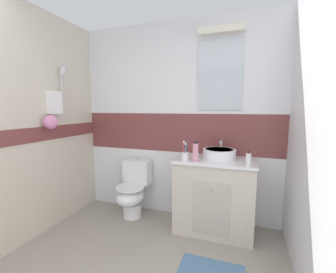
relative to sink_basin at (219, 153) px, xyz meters
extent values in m
cube|color=white|center=(-0.58, 0.26, -0.48)|extent=(3.20, 0.10, 0.85)
cube|color=brown|center=(-0.58, 0.26, 0.19)|extent=(3.20, 0.10, 0.50)
cube|color=white|center=(-0.58, 0.26, 1.02)|extent=(3.20, 0.10, 1.15)
cube|color=silver|center=(-0.04, 0.20, 0.90)|extent=(0.51, 0.02, 0.82)
cube|color=white|center=(-0.04, 0.16, 1.39)|extent=(0.52, 0.10, 0.08)
cube|color=beige|center=(-1.93, -0.99, 0.34)|extent=(0.10, 3.48, 2.50)
cube|color=brown|center=(-1.88, -0.99, 0.22)|extent=(0.01, 3.48, 0.16)
cube|color=white|center=(-1.83, -0.51, 0.57)|extent=(0.10, 0.14, 0.26)
cylinder|color=silver|center=(-1.85, -0.37, 0.76)|extent=(0.02, 0.02, 0.38)
cylinder|color=silver|center=(-1.81, -0.37, 0.95)|extent=(0.10, 0.07, 0.11)
sphere|color=pink|center=(-1.78, -0.62, 0.36)|extent=(0.16, 0.16, 0.16)
cube|color=beige|center=(-0.04, -0.03, -0.50)|extent=(0.86, 0.50, 0.82)
cube|color=white|center=(-0.04, -0.04, -0.07)|extent=(0.88, 0.52, 0.03)
cube|color=#B6AD9F|center=(-0.04, -0.29, -0.54)|extent=(0.39, 0.01, 0.57)
cylinder|color=silver|center=(-0.04, -0.30, -0.34)|extent=(0.02, 0.02, 0.03)
cylinder|color=white|center=(0.00, 0.00, 0.00)|extent=(0.37, 0.37, 0.11)
cylinder|color=#AFB1BA|center=(0.00, 0.00, 0.05)|extent=(0.30, 0.30, 0.01)
cylinder|color=silver|center=(0.00, 0.21, 0.03)|extent=(0.03, 0.03, 0.18)
cylinder|color=silver|center=(0.00, 0.11, 0.12)|extent=(0.02, 0.17, 0.02)
cylinder|color=white|center=(-1.09, -0.07, -0.82)|extent=(0.24, 0.24, 0.18)
ellipsoid|color=white|center=(-1.09, -0.11, -0.62)|extent=(0.34, 0.42, 0.22)
cylinder|color=white|center=(-1.09, -0.11, -0.50)|extent=(0.37, 0.37, 0.02)
cube|color=white|center=(-1.09, 0.10, -0.35)|extent=(0.36, 0.17, 0.32)
cylinder|color=silver|center=(-1.09, 0.10, -0.18)|extent=(0.04, 0.04, 0.02)
cylinder|color=white|center=(-0.35, -0.21, -0.02)|extent=(0.08, 0.08, 0.09)
cylinder|color=#D83F4C|center=(-0.36, -0.22, 0.06)|extent=(0.04, 0.01, 0.18)
cube|color=white|center=(-0.36, -0.22, 0.15)|extent=(0.02, 0.02, 0.03)
cylinder|color=#338CD8|center=(-0.34, -0.22, 0.05)|extent=(0.03, 0.02, 0.16)
cube|color=white|center=(-0.34, -0.22, 0.13)|extent=(0.02, 0.02, 0.03)
cylinder|color=white|center=(0.31, -0.22, 0.00)|extent=(0.05, 0.05, 0.12)
cylinder|color=#262626|center=(0.31, -0.22, 0.08)|extent=(0.01, 0.01, 0.04)
cylinder|color=#262626|center=(0.31, -0.23, 0.10)|extent=(0.01, 0.02, 0.01)
cylinder|color=pink|center=(-0.23, -0.21, 0.04)|extent=(0.06, 0.06, 0.19)
cylinder|color=black|center=(-0.23, -0.21, 0.14)|extent=(0.04, 0.04, 0.02)
camera|label=1|loc=(0.25, -2.50, 0.51)|focal=23.48mm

